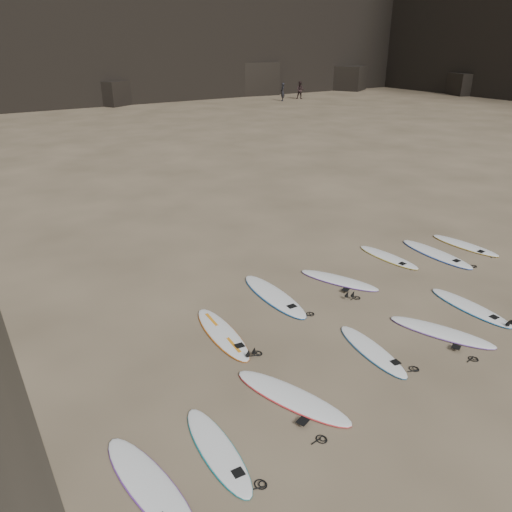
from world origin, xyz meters
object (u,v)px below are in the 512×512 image
at_px(person_a, 283,92).
at_px(surfboard_8, 388,257).
at_px(surfboard_6, 274,295).
at_px(surfboard_1, 292,397).
at_px(person_b, 300,90).
at_px(surfboard_7, 339,280).
at_px(surfboard_0, 217,449).
at_px(surfboard_5, 222,333).
at_px(surfboard_4, 470,307).
at_px(surfboard_11, 149,484).
at_px(surfboard_10, 465,245).
at_px(surfboard_9, 436,254).
at_px(surfboard_3, 441,332).
at_px(surfboard_2, 372,350).

bearing_deg(person_a, surfboard_8, -4.56).
bearing_deg(surfboard_6, person_a, 55.97).
height_order(surfboard_1, surfboard_6, surfboard_6).
bearing_deg(surfboard_8, person_b, 52.37).
xyz_separation_m(surfboard_1, surfboard_7, (4.06, 3.32, -0.00)).
height_order(surfboard_0, surfboard_5, surfboard_5).
relative_size(surfboard_4, person_a, 1.29).
bearing_deg(surfboard_8, surfboard_11, -160.52).
relative_size(surfboard_6, surfboard_10, 1.18).
height_order(surfboard_9, person_b, person_b).
height_order(surfboard_10, person_a, person_a).
distance_m(surfboard_6, surfboard_9, 5.92).
bearing_deg(surfboard_5, surfboard_3, -27.60).
relative_size(surfboard_2, person_a, 1.20).
bearing_deg(surfboard_4, surfboard_1, -175.78).
relative_size(surfboard_10, person_b, 1.28).
height_order(surfboard_1, surfboard_3, surfboard_1).
distance_m(surfboard_9, person_b, 42.37).
bearing_deg(surfboard_2, surfboard_6, 103.77).
bearing_deg(surfboard_2, surfboard_10, 28.32).
relative_size(surfboard_11, person_a, 1.36).
distance_m(surfboard_0, surfboard_8, 9.22).
relative_size(surfboard_3, surfboard_6, 0.87).
relative_size(surfboard_4, surfboard_9, 0.88).
height_order(surfboard_8, person_a, person_a).
height_order(surfboard_3, surfboard_11, surfboard_11).
height_order(surfboard_0, person_b, person_b).
bearing_deg(surfboard_11, person_a, 44.11).
distance_m(surfboard_2, surfboard_3, 1.92).
relative_size(surfboard_5, surfboard_11, 1.00).
bearing_deg(surfboard_11, surfboard_7, 19.62).
distance_m(surfboard_10, person_a, 40.06).
distance_m(surfboard_0, surfboard_4, 7.73).
distance_m(person_a, person_b, 2.71).
height_order(surfboard_6, person_a, person_a).
relative_size(surfboard_2, surfboard_6, 0.80).
height_order(surfboard_6, surfboard_10, surfboard_6).
xyz_separation_m(surfboard_3, surfboard_7, (-0.23, 3.33, -0.00)).
xyz_separation_m(surfboard_2, surfboard_7, (1.66, 3.01, 0.00)).
distance_m(surfboard_4, surfboard_6, 5.01).
relative_size(surfboard_2, surfboard_3, 0.91).
bearing_deg(surfboard_2, surfboard_5, 142.55).
xyz_separation_m(surfboard_6, person_a, (25.12, 35.38, 0.87)).
bearing_deg(surfboard_8, person_a, 55.17).
height_order(surfboard_7, person_b, person_b).
bearing_deg(surfboard_8, surfboard_0, -157.83).
bearing_deg(surfboard_0, surfboard_6, 48.99).
bearing_deg(person_a, surfboard_11, -11.56).
bearing_deg(person_b, surfboard_3, -85.43).
bearing_deg(surfboard_8, surfboard_6, 178.03).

